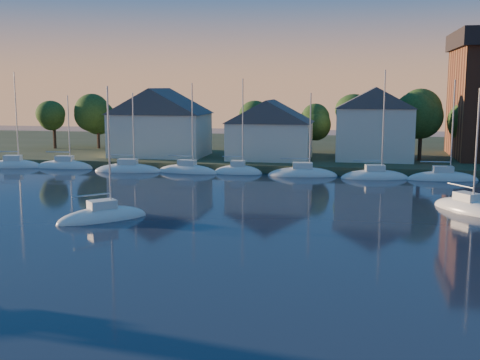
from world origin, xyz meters
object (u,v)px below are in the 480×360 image
(clubhouse_west, at_px, (160,121))
(drifting_sailboat_right, at_px, (466,210))
(drifting_sailboat_left, at_px, (103,219))
(clubhouse_centre, at_px, (270,129))
(clubhouse_east, at_px, (375,123))

(clubhouse_west, relative_size, drifting_sailboat_right, 1.16)
(clubhouse_west, height_order, drifting_sailboat_left, drifting_sailboat_left)
(clubhouse_west, xyz_separation_m, clubhouse_centre, (16.00, -1.00, -0.80))
(clubhouse_centre, xyz_separation_m, drifting_sailboat_left, (-8.58, -36.07, -5.04))
(drifting_sailboat_right, bearing_deg, clubhouse_west, -161.73)
(clubhouse_centre, relative_size, drifting_sailboat_left, 0.96)
(clubhouse_west, relative_size, clubhouse_east, 1.30)
(clubhouse_west, height_order, drifting_sailboat_right, drifting_sailboat_right)
(clubhouse_west, height_order, clubhouse_centre, clubhouse_west)
(clubhouse_centre, height_order, clubhouse_east, clubhouse_east)
(clubhouse_east, height_order, drifting_sailboat_right, clubhouse_east)
(clubhouse_centre, bearing_deg, drifting_sailboat_right, -51.26)
(clubhouse_centre, relative_size, clubhouse_east, 1.10)
(clubhouse_east, height_order, drifting_sailboat_left, drifting_sailboat_left)
(clubhouse_east, bearing_deg, clubhouse_centre, -171.87)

